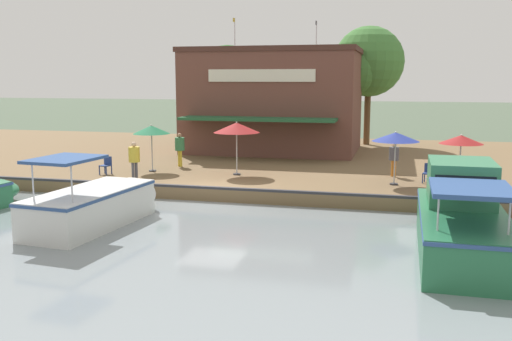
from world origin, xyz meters
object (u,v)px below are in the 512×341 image
at_px(cafe_chair_under_first_umbrella, 429,172).
at_px(tree_downstream_bank, 225,77).
at_px(patio_umbrella_back_row, 237,128).
at_px(motorboat_second_along, 460,217).
at_px(tree_upstream_bank, 366,63).
at_px(cafe_chair_beside_entrance, 106,164).
at_px(person_mid_patio, 134,156).
at_px(waterfront_restaurant, 274,100).
at_px(person_at_quay_edge, 394,156).
at_px(motorboat_far_downstream, 100,203).
at_px(person_near_entrance, 180,145).
at_px(patio_umbrella_near_quay_edge, 461,140).
at_px(cafe_chair_far_corner_seat, 483,167).
at_px(cafe_chair_mid_patio, 462,175).
at_px(patio_umbrella_by_entrance, 151,130).
at_px(patio_umbrella_far_corner, 396,137).

distance_m(cafe_chair_under_first_umbrella, tree_downstream_bank, 21.74).
bearing_deg(patio_umbrella_back_row, motorboat_second_along, 49.27).
bearing_deg(tree_downstream_bank, motorboat_second_along, 31.74).
xyz_separation_m(motorboat_second_along, tree_upstream_bank, (-22.13, -4.25, 5.13)).
height_order(cafe_chair_beside_entrance, person_mid_patio, person_mid_patio).
distance_m(waterfront_restaurant, person_at_quay_edge, 11.38).
xyz_separation_m(waterfront_restaurant, cafe_chair_under_first_umbrella, (9.53, 9.03, -2.71)).
bearing_deg(motorboat_far_downstream, person_near_entrance, -174.93).
xyz_separation_m(patio_umbrella_near_quay_edge, person_mid_patio, (0.77, -13.84, -1.02)).
relative_size(person_mid_patio, person_at_quay_edge, 1.10).
bearing_deg(cafe_chair_far_corner_seat, cafe_chair_mid_patio, -23.44).
bearing_deg(motorboat_second_along, tree_upstream_bank, -169.14).
height_order(person_near_entrance, tree_downstream_bank, tree_downstream_bank).
xyz_separation_m(motorboat_far_downstream, tree_downstream_bank, (-23.94, -2.78, 4.42)).
xyz_separation_m(cafe_chair_mid_patio, tree_upstream_bank, (-14.58, -5.02, 5.06)).
height_order(waterfront_restaurant, cafe_chair_beside_entrance, waterfront_restaurant).
bearing_deg(cafe_chair_beside_entrance, waterfront_restaurant, 151.84).
bearing_deg(waterfront_restaurant, patio_umbrella_by_entrance, -22.90).
bearing_deg(patio_umbrella_far_corner, patio_umbrella_by_entrance, -93.85).
relative_size(cafe_chair_mid_patio, person_near_entrance, 0.49).
bearing_deg(motorboat_far_downstream, cafe_chair_under_first_umbrella, 125.07).
relative_size(patio_umbrella_by_entrance, tree_upstream_bank, 0.29).
bearing_deg(person_at_quay_edge, cafe_chair_under_first_umbrella, 50.40).
bearing_deg(cafe_chair_under_first_umbrella, tree_downstream_bank, -138.09).
distance_m(cafe_chair_far_corner_seat, person_near_entrance, 14.89).
height_order(motorboat_second_along, tree_downstream_bank, tree_downstream_bank).
bearing_deg(person_near_entrance, cafe_chair_mid_patio, 80.71).
xyz_separation_m(cafe_chair_mid_patio, tree_downstream_bank, (-16.39, -15.58, 4.14)).
relative_size(person_mid_patio, motorboat_far_downstream, 0.28).
height_order(patio_umbrella_by_entrance, motorboat_second_along, patio_umbrella_by_entrance).
distance_m(patio_umbrella_back_row, tree_downstream_bank, 17.01).
distance_m(patio_umbrella_back_row, cafe_chair_mid_patio, 10.25).
distance_m(cafe_chair_mid_patio, cafe_chair_far_corner_seat, 3.01).
bearing_deg(motorboat_second_along, patio_umbrella_by_entrance, -120.32).
distance_m(waterfront_restaurant, patio_umbrella_far_corner, 12.90).
relative_size(cafe_chair_beside_entrance, motorboat_far_downstream, 0.14).
height_order(cafe_chair_under_first_umbrella, tree_upstream_bank, tree_upstream_bank).
bearing_deg(patio_umbrella_by_entrance, person_mid_patio, 7.03).
distance_m(person_at_quay_edge, motorboat_far_downstream, 13.66).
height_order(patio_umbrella_back_row, person_at_quay_edge, patio_umbrella_back_row).
distance_m(cafe_chair_under_first_umbrella, person_mid_patio, 13.06).
height_order(patio_umbrella_back_row, cafe_chair_far_corner_seat, patio_umbrella_back_row).
bearing_deg(tree_upstream_bank, cafe_chair_beside_entrance, -35.84).
bearing_deg(patio_umbrella_by_entrance, waterfront_restaurant, 157.10).
distance_m(patio_umbrella_back_row, person_near_entrance, 4.16).
xyz_separation_m(cafe_chair_mid_patio, cafe_chair_far_corner_seat, (-2.76, 1.20, 0.00)).
xyz_separation_m(waterfront_restaurant, motorboat_second_along, (17.58, 9.58, -2.78)).
xyz_separation_m(person_at_quay_edge, motorboat_far_downstream, (9.32, -9.96, -0.80)).
height_order(cafe_chair_beside_entrance, tree_downstream_bank, tree_downstream_bank).
height_order(patio_umbrella_back_row, tree_upstream_bank, tree_upstream_bank).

